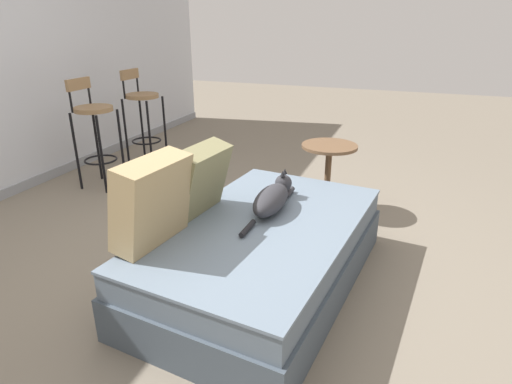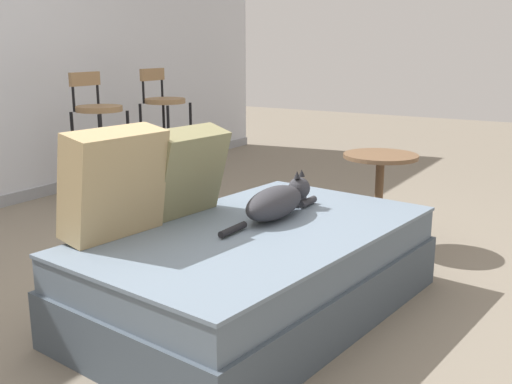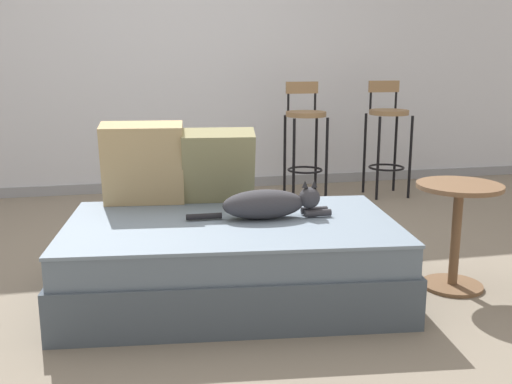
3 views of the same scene
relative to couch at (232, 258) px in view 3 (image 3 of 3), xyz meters
The scene contains 10 objects.
ground_plane 0.45m from the couch, 90.00° to the left, with size 16.00×16.00×0.00m, color slate.
wall_back_panel 2.87m from the couch, 90.00° to the left, with size 8.00×0.10×2.60m, color silver.
wall_baseboard_trim 2.60m from the couch, 90.00° to the left, with size 8.00×0.02×0.09m, color gray.
couch is the anchor object (origin of this frame).
throw_pillow_corner 0.75m from the couch, 132.29° to the left, with size 0.47×0.28×0.46m.
throw_pillow_middle 0.57m from the couch, 89.36° to the left, with size 0.42×0.29×0.42m.
cat 0.34m from the couch, ahead, with size 0.74×0.18×0.19m.
bar_stool_near_window 2.26m from the couch, 63.37° to the left, with size 0.34×0.34×1.00m.
bar_stool_by_doorway 2.68m from the couch, 48.69° to the left, with size 0.34×0.34×1.00m.
side_table 1.20m from the couch, ahead, with size 0.44×0.44×0.57m.
Camera 3 is at (-0.51, -3.26, 1.21)m, focal length 42.00 mm.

